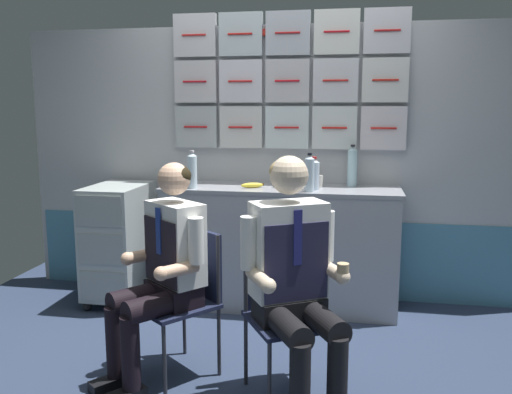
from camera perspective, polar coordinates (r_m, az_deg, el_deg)
The scene contains 16 objects.
ground at distance 3.34m, azimuth -1.09°, elevation -18.09°, with size 4.80×4.80×0.04m, color #2A364F.
galley_bulkhead at distance 4.33m, azimuth 2.57°, elevation 4.31°, with size 4.20×0.14×2.24m.
galley_counter at distance 4.17m, azimuth 2.55°, elevation -5.28°, with size 1.79×0.53×0.93m.
service_trolley at distance 4.40m, azimuth -14.25°, elevation -4.36°, with size 0.40×0.65×0.92m.
folding_chair_left at distance 3.18m, azimuth -7.17°, elevation -9.31°, with size 0.56×0.56×0.83m.
crew_member_left at distance 3.05m, azimuth -9.77°, elevation -6.98°, with size 0.62×0.65×1.23m.
folding_chair_right at distance 2.97m, azimuth 2.78°, elevation -10.65°, with size 0.55×0.55×0.83m.
crew_member_right at distance 2.77m, azimuth 4.08°, elevation -7.74°, with size 0.62×0.71×1.29m.
water_bottle_short at distance 4.03m, azimuth -6.73°, elevation 2.80°, with size 0.07×0.07×0.28m.
water_bottle_tall at distance 3.86m, azimuth 5.65°, elevation 2.49°, with size 0.07×0.07×0.28m.
water_bottle_blue_cap at distance 3.96m, azimuth 6.15°, elevation 2.41°, with size 0.08×0.08×0.24m.
water_bottle_clear at distance 4.17m, azimuth 10.12°, elevation 3.19°, with size 0.07×0.07×0.32m.
paper_cup_tan at distance 4.10m, azimuth 6.63°, elevation 1.71°, with size 0.06×0.06×0.09m.
paper_cup_blue at distance 4.07m, azimuth 2.51°, elevation 1.58°, with size 0.07×0.07×0.07m.
espresso_cup_small at distance 4.17m, azimuth 5.65°, elevation 1.84°, with size 0.06×0.06×0.09m.
snack_banana at distance 4.03m, azimuth -0.39°, elevation 1.25°, with size 0.17×0.10×0.04m.
Camera 1 is at (0.59, -2.90, 1.53)m, focal length 37.92 mm.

